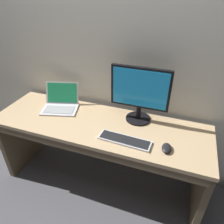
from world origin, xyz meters
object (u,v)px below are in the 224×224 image
at_px(external_monitor, 140,92).
at_px(computer_mouse, 167,148).
at_px(laptop_silver, 61,104).
at_px(wired_keyboard, 124,140).

xyz_separation_m(external_monitor, computer_mouse, (0.28, -0.30, -0.25)).
height_order(laptop_silver, computer_mouse, laptop_silver).
xyz_separation_m(laptop_silver, external_monitor, (0.73, 0.05, 0.23)).
relative_size(laptop_silver, computer_mouse, 3.45).
relative_size(external_monitor, wired_keyboard, 1.18).
bearing_deg(computer_mouse, external_monitor, 129.74).
bearing_deg(wired_keyboard, external_monitor, 85.02).
bearing_deg(computer_mouse, wired_keyboard, 177.80).
distance_m(laptop_silver, external_monitor, 0.77).
height_order(laptop_silver, wired_keyboard, laptop_silver).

